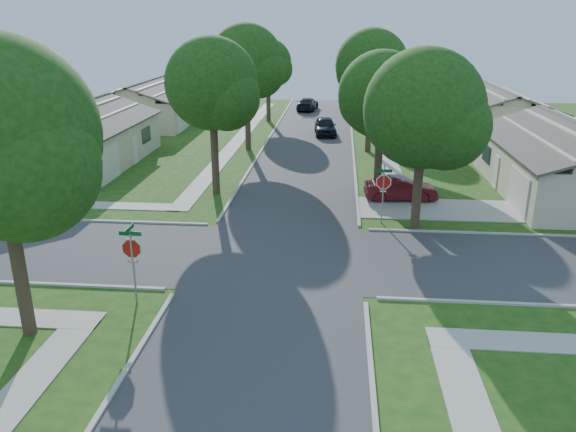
% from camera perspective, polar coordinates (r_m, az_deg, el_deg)
% --- Properties ---
extents(ground, '(100.00, 100.00, 0.00)m').
position_cam_1_polar(ground, '(24.46, -0.90, -4.14)').
color(ground, '#1A4913').
rests_on(ground, ground).
extents(road_ns, '(7.00, 100.00, 0.02)m').
position_cam_1_polar(road_ns, '(24.46, -0.90, -4.12)').
color(road_ns, '#333335').
rests_on(road_ns, ground).
extents(sidewalk_ne, '(1.20, 40.00, 0.04)m').
position_cam_1_polar(sidewalk_ne, '(49.40, 9.48, 7.76)').
color(sidewalk_ne, '#9E9B91').
rests_on(sidewalk_ne, ground).
extents(sidewalk_nw, '(1.20, 40.00, 0.04)m').
position_cam_1_polar(sidewalk_nw, '(50.00, -4.73, 8.10)').
color(sidewalk_nw, '#9E9B91').
rests_on(sidewalk_nw, ground).
extents(driveway, '(8.80, 3.60, 0.05)m').
position_cam_1_polar(driveway, '(31.45, 14.99, 0.67)').
color(driveway, '#9E9B91').
rests_on(driveway, ground).
extents(stop_sign_sw, '(1.05, 0.80, 2.98)m').
position_cam_1_polar(stop_sign_sw, '(20.50, -15.57, -3.53)').
color(stop_sign_sw, gray).
rests_on(stop_sign_sw, ground).
extents(stop_sign_ne, '(1.05, 0.80, 2.98)m').
position_cam_1_polar(stop_sign_ne, '(28.17, 9.67, 3.18)').
color(stop_sign_ne, gray).
rests_on(stop_sign_ne, ground).
extents(tree_e_near, '(4.97, 4.80, 8.28)m').
position_cam_1_polar(tree_e_near, '(31.65, 9.60, 11.65)').
color(tree_e_near, '#38281C').
rests_on(tree_e_near, ground).
extents(tree_e_mid, '(5.59, 5.40, 9.21)m').
position_cam_1_polar(tree_e_mid, '(43.50, 8.56, 14.56)').
color(tree_e_mid, '#38281C').
rests_on(tree_e_mid, ground).
extents(tree_e_far, '(5.17, 5.00, 8.72)m').
position_cam_1_polar(tree_e_far, '(56.47, 7.87, 15.38)').
color(tree_e_far, '#38281C').
rests_on(tree_e_far, ground).
extents(tree_w_near, '(5.38, 5.20, 8.97)m').
position_cam_1_polar(tree_w_near, '(32.30, -7.64, 12.74)').
color(tree_w_near, '#38281C').
rests_on(tree_w_near, ground).
extents(tree_w_mid, '(5.80, 5.60, 9.56)m').
position_cam_1_polar(tree_w_mid, '(44.00, -4.17, 15.08)').
color(tree_w_mid, '#38281C').
rests_on(tree_w_mid, ground).
extents(tree_w_far, '(4.76, 4.60, 8.04)m').
position_cam_1_polar(tree_w_far, '(56.90, -1.99, 15.10)').
color(tree_w_far, '#38281C').
rests_on(tree_w_far, ground).
extents(tree_sw_corner, '(6.21, 6.00, 9.55)m').
position_cam_1_polar(tree_sw_corner, '(18.54, -27.22, 6.37)').
color(tree_sw_corner, '#38281C').
rests_on(tree_sw_corner, ground).
extents(tree_ne_corner, '(5.80, 5.60, 8.66)m').
position_cam_1_polar(tree_ne_corner, '(27.11, 13.72, 10.00)').
color(tree_ne_corner, '#38281C').
rests_on(tree_ne_corner, ground).
extents(house_ne_near, '(8.42, 13.60, 4.23)m').
position_cam_1_polar(house_ne_near, '(36.88, 26.74, 4.38)').
color(house_ne_near, beige).
rests_on(house_ne_near, ground).
extents(house_ne_far, '(8.42, 13.60, 4.23)m').
position_cam_1_polar(house_ne_far, '(53.69, 20.08, 9.41)').
color(house_ne_far, beige).
rests_on(house_ne_far, ground).
extents(house_nw_near, '(8.42, 13.60, 4.23)m').
position_cam_1_polar(house_nw_near, '(42.40, -20.79, 6.92)').
color(house_nw_near, beige).
rests_on(house_nw_near, ground).
extents(house_nw_far, '(8.42, 13.60, 4.23)m').
position_cam_1_polar(house_nw_far, '(57.92, -13.61, 10.68)').
color(house_nw_far, beige).
rests_on(house_nw_far, ground).
extents(car_driveway, '(4.14, 1.68, 1.34)m').
position_cam_1_polar(car_driveway, '(32.46, 11.35, 2.74)').
color(car_driveway, '#4F1015').
rests_on(car_driveway, ground).
extents(car_curb_east, '(2.23, 4.68, 1.55)m').
position_cam_1_polar(car_curb_east, '(50.56, 3.81, 9.11)').
color(car_curb_east, black).
rests_on(car_curb_east, ground).
extents(car_curb_west, '(2.47, 5.00, 1.40)m').
position_cam_1_polar(car_curb_west, '(64.44, 1.99, 11.30)').
color(car_curb_west, black).
rests_on(car_curb_west, ground).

